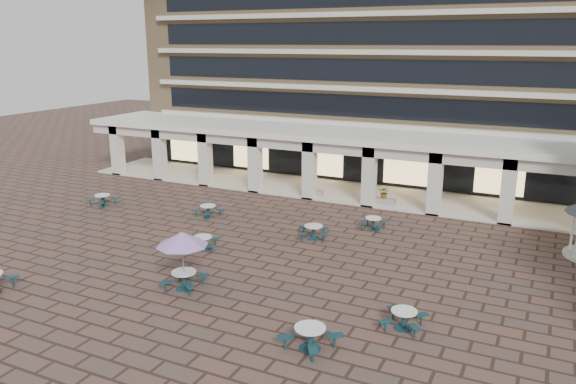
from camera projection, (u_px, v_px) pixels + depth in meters
name	position (u px, v px, depth m)	size (l,w,h in m)	color
ground	(246.00, 266.00, 26.91)	(120.00, 120.00, 0.00)	brown
apartment_building	(399.00, 14.00, 45.78)	(40.00, 15.50, 25.20)	#A1845B
retail_arcade	(351.00, 152.00, 39.00)	(42.00, 6.60, 4.40)	white
picnic_table_3	(310.00, 336.00, 19.55)	(2.18, 2.18, 0.84)	#15363F
picnic_table_6	(182.00, 241.00, 23.87)	(2.25, 2.25, 2.60)	#15363F
picnic_table_7	(404.00, 318.00, 20.96)	(1.66, 1.66, 0.74)	#15363F
picnic_table_8	(103.00, 199.00, 36.71)	(1.79, 1.79, 0.74)	#15363F
picnic_table_9	(203.00, 242.00, 28.95)	(1.95, 1.95, 0.71)	#15363F
picnic_table_10	(373.00, 222.00, 32.08)	(1.58, 1.58, 0.70)	#15363F
picnic_table_12	(208.00, 210.00, 34.42)	(1.87, 1.87, 0.72)	#15363F
picnic_table_13	(314.00, 231.00, 30.52)	(2.07, 2.07, 0.76)	#15363F
planter_left	(313.00, 188.00, 38.85)	(1.50, 0.90, 1.35)	gray
planter_right	(384.00, 198.00, 36.72)	(1.50, 0.74, 1.30)	gray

